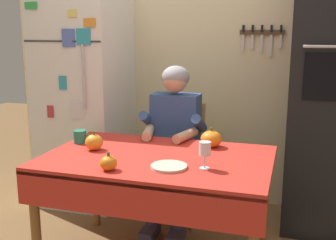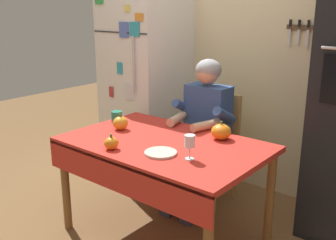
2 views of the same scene
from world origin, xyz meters
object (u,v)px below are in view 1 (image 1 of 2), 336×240
object	(u,v)px
refrigerator	(85,101)
pumpkin_medium	(211,139)
seated_person	(173,134)
wine_glass	(205,150)
coffee_mug	(80,137)
pumpkin_small	(109,163)
serving_tray	(169,167)
wall_oven	(331,93)
pumpkin_large	(94,142)
chair_behind_person	(180,155)
dining_table	(156,170)

from	to	relation	value
refrigerator	pumpkin_medium	xyz separation A→B (m)	(1.23, -0.56, -0.10)
seated_person	wine_glass	size ratio (longest dim) A/B	7.89
seated_person	coffee_mug	bearing A→B (deg)	-140.03
pumpkin_small	serving_tray	xyz separation A→B (m)	(0.31, 0.14, -0.03)
wine_glass	serving_tray	distance (m)	0.23
refrigerator	wall_oven	xyz separation A→B (m)	(2.00, 0.04, 0.15)
seated_person	pumpkin_large	size ratio (longest dim) A/B	9.91
coffee_mug	chair_behind_person	bearing A→B (deg)	49.94
wine_glass	pumpkin_medium	bearing A→B (deg)	96.75
chair_behind_person	dining_table	bearing A→B (deg)	-85.10
pumpkin_medium	wall_oven	bearing A→B (deg)	38.07
chair_behind_person	coffee_mug	world-z (taller)	chair_behind_person
chair_behind_person	pumpkin_large	size ratio (longest dim) A/B	7.41
serving_tray	chair_behind_person	bearing A→B (deg)	101.90
seated_person	wine_glass	world-z (taller)	seated_person
refrigerator	dining_table	size ratio (longest dim) A/B	1.29
wine_glass	seated_person	bearing A→B (deg)	118.59
serving_tray	wall_oven	bearing A→B (deg)	50.22
chair_behind_person	pumpkin_medium	bearing A→B (deg)	-53.78
pumpkin_small	coffee_mug	bearing A→B (deg)	132.87
pumpkin_medium	seated_person	bearing A→B (deg)	140.62
refrigerator	pumpkin_large	xyz separation A→B (m)	(0.52, -0.86, -0.11)
chair_behind_person	wine_glass	distance (m)	1.06
refrigerator	pumpkin_medium	size ratio (longest dim) A/B	12.70
serving_tray	coffee_mug	bearing A→B (deg)	156.16
pumpkin_small	pumpkin_large	bearing A→B (deg)	127.67
dining_table	pumpkin_small	size ratio (longest dim) A/B	13.24
pumpkin_medium	serving_tray	bearing A→B (deg)	-106.15
seated_person	pumpkin_small	distance (m)	0.92
pumpkin_large	serving_tray	bearing A→B (deg)	-19.35
refrigerator	pumpkin_small	distance (m)	1.43
pumpkin_large	pumpkin_medium	bearing A→B (deg)	22.35
dining_table	wine_glass	world-z (taller)	wine_glass
chair_behind_person	serving_tray	distance (m)	1.02
wall_oven	seated_person	distance (m)	1.20
pumpkin_small	chair_behind_person	bearing A→B (deg)	84.55
pumpkin_medium	serving_tray	size ratio (longest dim) A/B	0.68
coffee_mug	pumpkin_small	world-z (taller)	pumpkin_small
dining_table	chair_behind_person	size ratio (longest dim) A/B	1.51
chair_behind_person	wine_glass	bearing A→B (deg)	-66.56
seated_person	pumpkin_large	xyz separation A→B (m)	(-0.37, -0.58, 0.05)
wall_oven	pumpkin_large	xyz separation A→B (m)	(-1.48, -0.90, -0.26)
seated_person	pumpkin_small	bearing A→B (deg)	-96.56
refrigerator	pumpkin_medium	world-z (taller)	refrigerator
wine_glass	wall_oven	bearing A→B (deg)	55.73
dining_table	chair_behind_person	bearing A→B (deg)	94.90
dining_table	pumpkin_medium	world-z (taller)	pumpkin_medium
dining_table	pumpkin_medium	distance (m)	0.45
pumpkin_large	serving_tray	size ratio (longest dim) A/B	0.60
refrigerator	serving_tray	world-z (taller)	refrigerator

